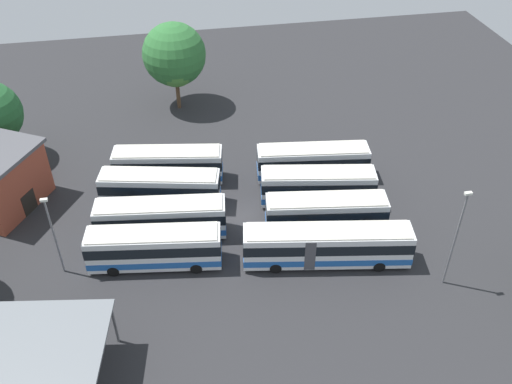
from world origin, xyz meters
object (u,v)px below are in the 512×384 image
(bus_row1_slot0, at_px, (326,245))
(bus_row1_slot2, at_px, (318,186))
(bus_row0_slot3, at_px, (168,165))
(lamp_post_mid_lot, at_px, (456,236))
(bus_row1_slot1, at_px, (326,213))
(bus_row1_slot3, at_px, (313,162))
(maintenance_shelter, at_px, (37,345))
(bus_row0_slot2, at_px, (160,188))
(lamp_post_near_entrance, at_px, (53,233))
(tree_northwest, at_px, (174,54))
(tree_south_edge, at_px, (175,65))
(bus_row0_slot1, at_px, (161,218))
(bus_row0_slot0, at_px, (154,248))

(bus_row1_slot0, distance_m, bus_row1_slot2, 8.29)
(bus_row0_slot3, height_order, lamp_post_mid_lot, lamp_post_mid_lot)
(bus_row1_slot0, height_order, bus_row1_slot1, same)
(bus_row0_slot3, height_order, bus_row1_slot3, same)
(bus_row1_slot0, relative_size, maintenance_shelter, 1.44)
(bus_row0_slot2, height_order, bus_row1_slot0, same)
(bus_row1_slot1, relative_size, bus_row1_slot2, 1.00)
(bus_row1_slot0, relative_size, lamp_post_near_entrance, 1.85)
(lamp_post_near_entrance, height_order, tree_northwest, tree_northwest)
(bus_row0_slot2, relative_size, maintenance_shelter, 1.17)
(bus_row1_slot3, xyz_separation_m, maintenance_shelter, (-24.17, -20.03, 2.18))
(bus_row1_slot0, height_order, lamp_post_near_entrance, lamp_post_near_entrance)
(bus_row1_slot3, relative_size, lamp_post_mid_lot, 1.22)
(tree_south_edge, bearing_deg, bus_row1_slot1, -65.90)
(bus_row0_slot3, relative_size, bus_row1_slot1, 1.01)
(bus_row0_slot3, bearing_deg, bus_row0_slot1, -98.10)
(bus_row1_slot2, relative_size, maintenance_shelter, 1.12)
(tree_south_edge, bearing_deg, lamp_post_near_entrance, -114.13)
(bus_row0_slot0, relative_size, bus_row0_slot3, 1.03)
(bus_row0_slot0, bearing_deg, tree_northwest, 81.67)
(bus_row1_slot0, bearing_deg, tree_northwest, 108.63)
(lamp_post_mid_lot, bearing_deg, bus_row0_slot1, 155.44)
(bus_row1_slot0, bearing_deg, bus_row0_slot1, 155.63)
(bus_row0_slot3, relative_size, lamp_post_near_entrance, 1.43)
(bus_row0_slot2, bearing_deg, bus_row0_slot0, -96.52)
(bus_row1_slot0, bearing_deg, lamp_post_mid_lot, -24.85)
(bus_row0_slot0, xyz_separation_m, bus_row1_slot0, (14.24, -2.39, 0.00))
(bus_row1_slot0, height_order, bus_row1_slot2, same)
(bus_row0_slot3, bearing_deg, lamp_post_near_entrance, -130.26)
(bus_row0_slot0, height_order, bus_row0_slot3, same)
(bus_row1_slot2, distance_m, bus_row1_slot3, 4.07)
(bus_row0_slot3, xyz_separation_m, bus_row1_slot0, (12.32, -14.38, 0.00))
(bus_row0_slot0, height_order, bus_row0_slot2, same)
(bus_row0_slot2, distance_m, bus_row1_slot1, 15.84)
(bus_row1_slot2, distance_m, lamp_post_mid_lot, 14.70)
(bus_row1_slot1, height_order, lamp_post_near_entrance, lamp_post_near_entrance)
(tree_northwest, bearing_deg, bus_row0_slot3, -97.73)
(bus_row0_slot2, distance_m, lamp_post_mid_lot, 26.84)
(bus_row0_slot0, distance_m, bus_row1_slot3, 19.05)
(bus_row1_slot3, distance_m, tree_northwest, 22.30)
(bus_row1_slot2, relative_size, lamp_post_near_entrance, 1.43)
(bus_row0_slot2, bearing_deg, bus_row0_slot1, -92.37)
(lamp_post_mid_lot, bearing_deg, tree_south_edge, 119.70)
(lamp_post_near_entrance, bearing_deg, bus_row1_slot3, 20.89)
(bus_row1_slot2, relative_size, bus_row1_slot3, 0.97)
(lamp_post_near_entrance, bearing_deg, bus_row1_slot0, -7.75)
(bus_row1_slot3, bearing_deg, lamp_post_near_entrance, -159.11)
(bus_row0_slot2, distance_m, tree_south_edge, 19.41)
(bus_row0_slot0, xyz_separation_m, lamp_post_mid_lot, (23.17, -6.52, 3.22))
(bus_row0_slot0, relative_size, maintenance_shelter, 1.15)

